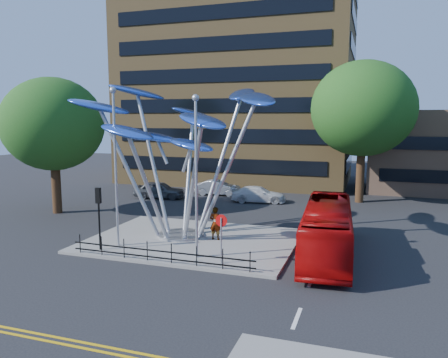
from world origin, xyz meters
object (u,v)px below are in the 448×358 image
(leaf_sculpture, at_px, (179,125))
(parked_car_left, at_px, (159,190))
(tree_right, at_px, (363,109))
(red_bus, at_px, (327,229))
(parked_car_mid, at_px, (218,188))
(street_lamp_right, at_px, (196,162))
(tree_left, at_px, (53,124))
(pedestrian, at_px, (215,223))
(parked_car_right, at_px, (258,194))
(street_lamp_left, at_px, (115,153))
(traffic_light_island, at_px, (99,205))
(no_entry_sign_island, at_px, (221,230))

(leaf_sculpture, xyz_separation_m, parked_car_left, (-7.25, 11.32, -6.09))
(tree_right, distance_m, parked_car_left, 19.20)
(red_bus, height_order, parked_car_mid, red_bus)
(tree_right, relative_size, street_lamp_right, 1.46)
(tree_left, relative_size, red_bus, 1.01)
(pedestrian, xyz_separation_m, parked_car_mid, (-5.11, 14.90, -0.42))
(red_bus, xyz_separation_m, parked_car_right, (-7.11, 13.23, -0.74))
(pedestrian, distance_m, parked_car_right, 12.76)
(tree_left, distance_m, parked_car_mid, 15.78)
(street_lamp_right, xyz_separation_m, parked_car_right, (-0.82, 16.13, -4.41))
(street_lamp_right, distance_m, parked_car_right, 16.74)
(pedestrian, height_order, parked_car_left, pedestrian)
(street_lamp_left, distance_m, traffic_light_island, 2.96)
(tree_right, distance_m, traffic_light_island, 24.06)
(street_lamp_left, height_order, parked_car_mid, street_lamp_left)
(red_bus, relative_size, parked_car_left, 2.23)
(pedestrian, bearing_deg, parked_car_left, -46.75)
(parked_car_right, bearing_deg, parked_car_left, 87.46)
(parked_car_left, bearing_deg, parked_car_mid, -62.55)
(no_entry_sign_island, relative_size, pedestrian, 1.25)
(parked_car_mid, bearing_deg, traffic_light_island, 173.69)
(tree_left, height_order, red_bus, tree_left)
(tree_left, bearing_deg, parked_car_right, 33.72)
(tree_right, xyz_separation_m, tree_left, (-22.00, -12.00, -1.24))
(leaf_sculpture, bearing_deg, street_lamp_right, -55.09)
(no_entry_sign_island, relative_size, parked_car_mid, 0.57)
(street_lamp_right, distance_m, traffic_light_island, 6.05)
(traffic_light_island, distance_m, no_entry_sign_island, 7.05)
(traffic_light_island, distance_m, parked_car_left, 16.19)
(parked_car_right, bearing_deg, pedestrian, 173.04)
(no_entry_sign_island, relative_size, red_bus, 0.24)
(red_bus, bearing_deg, street_lamp_left, -171.88)
(leaf_sculpture, relative_size, traffic_light_island, 3.71)
(red_bus, distance_m, parked_car_right, 15.04)
(street_lamp_left, bearing_deg, leaf_sculpture, 52.60)
(street_lamp_left, xyz_separation_m, pedestrian, (4.80, 2.90, -4.22))
(street_lamp_right, bearing_deg, tree_left, 154.23)
(leaf_sculpture, height_order, traffic_light_island, leaf_sculpture)
(tree_left, bearing_deg, leaf_sculpture, -15.55)
(street_lamp_left, bearing_deg, red_bus, 11.99)
(leaf_sculpture, relative_size, parked_car_mid, 2.96)
(tree_left, distance_m, street_lamp_right, 16.19)
(no_entry_sign_island, relative_size, parked_car_left, 0.53)
(street_lamp_right, relative_size, traffic_light_island, 2.42)
(parked_car_left, distance_m, parked_car_mid, 5.58)
(traffic_light_island, bearing_deg, no_entry_sign_island, 0.13)
(parked_car_left, xyz_separation_m, parked_car_right, (9.00, 1.13, -0.10))
(parked_car_left, height_order, parked_car_right, parked_car_left)
(tree_right, relative_size, street_lamp_left, 1.38)
(parked_car_mid, bearing_deg, tree_left, 135.15)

